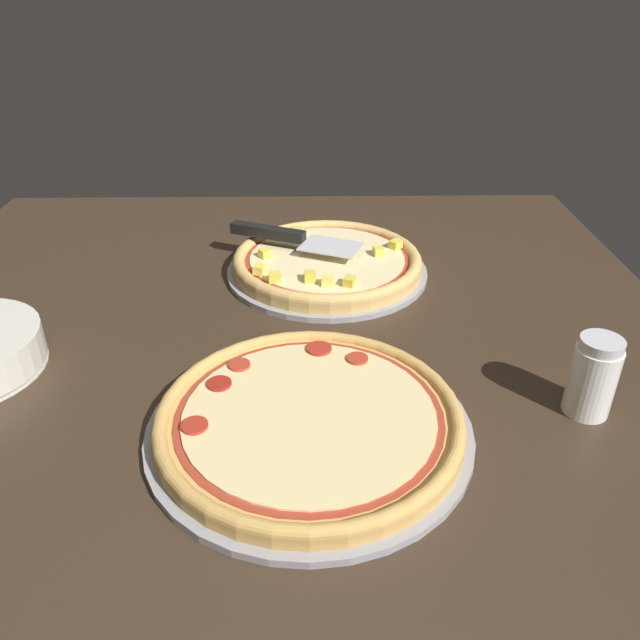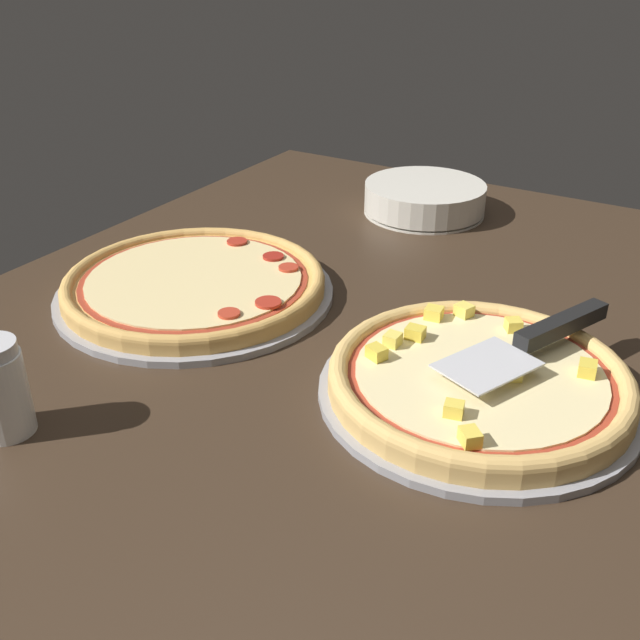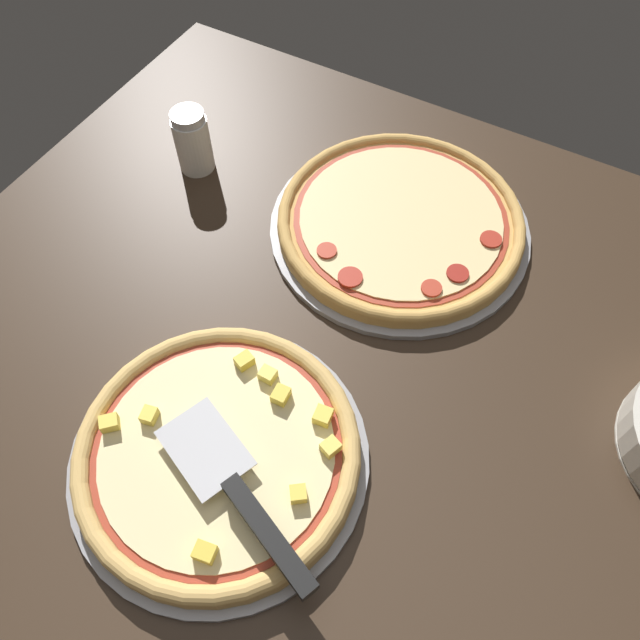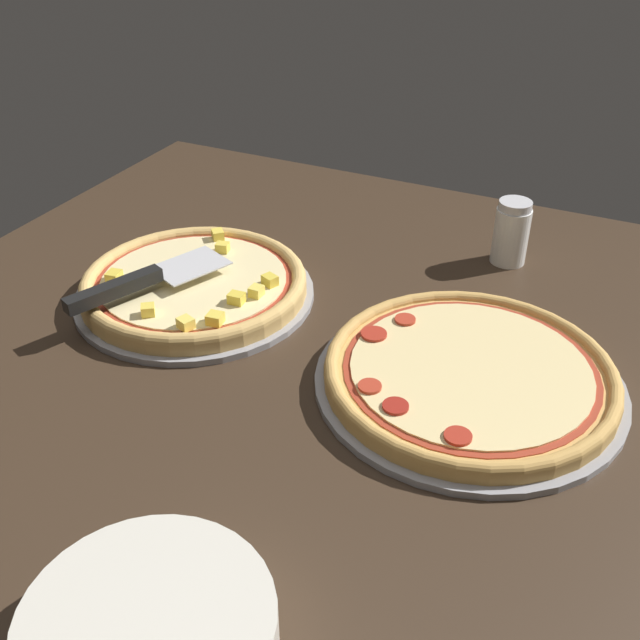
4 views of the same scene
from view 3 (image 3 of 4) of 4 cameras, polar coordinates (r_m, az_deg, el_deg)
ground_plane at (r=84.15cm, az=2.42°, el=-6.86°), size 131.30×117.01×3.60cm
pizza_pan_front at (r=79.12cm, az=-9.13°, el=-12.33°), size 36.64×36.64×1.00cm
pizza_front at (r=77.23cm, az=-9.31°, el=-11.79°), size 34.44×34.44×3.84cm
pizza_pan_back at (r=98.20cm, az=7.25°, el=8.31°), size 39.99×39.99×1.00cm
pizza_back at (r=96.84cm, az=7.37°, el=8.99°), size 37.59×37.59×2.55cm
serving_spatula at (r=71.11cm, az=-6.15°, el=-17.19°), size 25.41×14.26×2.00cm
parmesan_shaker at (r=106.08cm, az=-11.57°, el=15.72°), size 5.77×5.77×10.86cm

